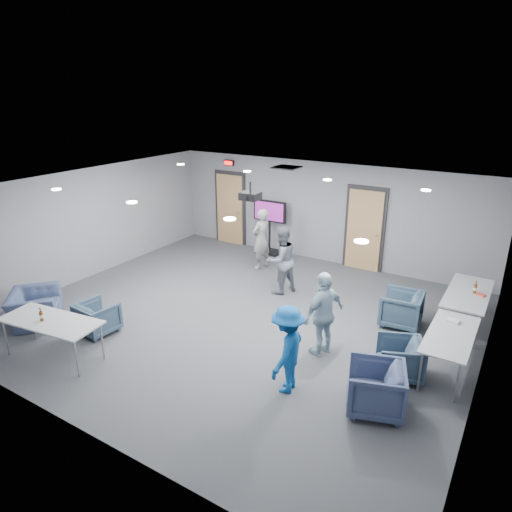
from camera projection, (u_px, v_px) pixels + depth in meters
The scene contains 29 objects.
floor at pixel (242, 317), 9.54m from camera, with size 9.00×9.00×0.00m, color #34373B.
ceiling at pixel (240, 189), 8.61m from camera, with size 9.00×9.00×0.00m, color white.
wall_back at pixel (323, 213), 12.27m from camera, with size 9.00×0.02×2.70m, color slate.
wall_front at pixel (71, 347), 5.87m from camera, with size 9.00×0.02×2.70m, color slate.
wall_left at pixel (89, 223), 11.28m from camera, with size 0.02×8.00×2.70m, color slate.
wall_right at pixel (491, 310), 6.86m from camera, with size 0.02×8.00×2.70m, color slate.
door_left at pixel (230, 209), 13.81m from camera, with size 1.06×0.17×2.24m.
door_right at pixel (364, 230), 11.74m from camera, with size 1.06×0.17×2.24m.
exit_sign at pixel (229, 163), 13.32m from camera, with size 0.32×0.08×0.16m.
hvac_diffuser at pixel (287, 167), 11.10m from camera, with size 0.60×0.60×0.03m, color black.
downlights at pixel (240, 190), 8.61m from camera, with size 6.18×3.78×0.02m.
person_a at pixel (261, 239), 11.89m from camera, with size 0.58×0.38×1.60m, color gray.
person_b at pixel (281, 260), 10.42m from camera, with size 0.78×0.61×1.60m, color slate.
person_c at pixel (324, 314), 7.97m from camera, with size 0.91×0.38×1.56m, color #9AB5C6.
person_d at pixel (287, 349), 6.99m from camera, with size 0.93×0.53×1.44m, color #164D91.
chair_right_a at pixel (401, 309), 9.09m from camera, with size 0.76×0.78×0.71m, color #334859.
chair_right_b at pixel (399, 359), 7.46m from camera, with size 0.70×0.72×0.65m, color #344659.
chair_right_c at pixel (375, 388), 6.65m from camera, with size 0.79×0.82×0.74m, color #3B4566.
chair_front_a at pixel (98, 318), 8.82m from camera, with size 0.68×0.70×0.63m, color #364A5E.
chair_front_b at pixel (35, 308), 9.17m from camera, with size 1.04×0.91×0.67m, color #3D4A6A.
table_right_a at pixel (468, 294), 8.96m from camera, with size 0.77×1.85×0.73m.
table_right_b at pixel (451, 336), 7.44m from camera, with size 0.70×1.69×0.73m.
table_front_left at pixel (51, 322), 7.87m from camera, with size 1.89×0.98×0.73m.
bottle_front at pixel (41, 316), 7.81m from camera, with size 0.07×0.07×0.25m.
bottle_right at pixel (475, 289), 8.87m from camera, with size 0.07×0.07×0.26m.
snack_box at pixel (481, 295), 8.78m from camera, with size 0.16×0.11×0.04m, color #CB4132.
wrapper at pixel (453, 321), 7.78m from camera, with size 0.20×0.13×0.04m, color silver.
tv_stand at pixel (270, 224), 12.97m from camera, with size 1.01×0.48×1.54m.
projector at pixel (250, 196), 9.40m from camera, with size 0.41×0.39×0.37m.
Camera 1 is at (4.71, -7.10, 4.47)m, focal length 32.00 mm.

